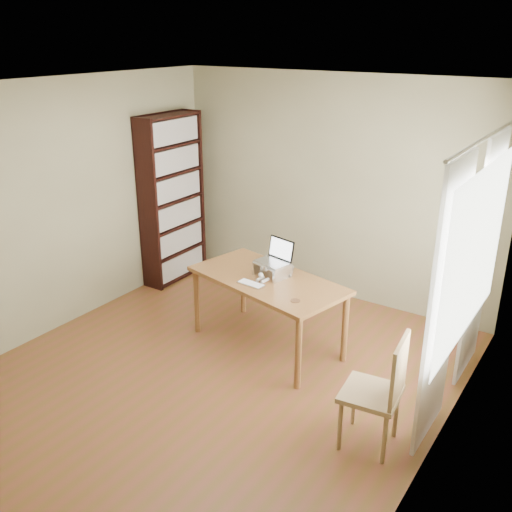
% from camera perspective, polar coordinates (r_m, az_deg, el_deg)
% --- Properties ---
extents(room, '(4.04, 4.54, 2.64)m').
position_cam_1_polar(room, '(4.87, -4.10, 1.05)').
color(room, brown).
rests_on(room, ground).
extents(bookshelf, '(0.30, 0.90, 2.10)m').
position_cam_1_polar(bookshelf, '(7.21, -8.37, 5.64)').
color(bookshelf, black).
rests_on(bookshelf, ground).
extents(curtains, '(0.03, 1.90, 2.25)m').
position_cam_1_polar(curtains, '(4.84, 20.09, -2.10)').
color(curtains, silver).
rests_on(curtains, ground).
extents(desk, '(1.70, 1.11, 0.75)m').
position_cam_1_polar(desk, '(5.62, 1.16, -3.02)').
color(desk, brown).
rests_on(desk, ground).
extents(laptop_stand, '(0.32, 0.25, 0.13)m').
position_cam_1_polar(laptop_stand, '(5.62, 1.61, -1.18)').
color(laptop_stand, silver).
rests_on(laptop_stand, desk).
extents(laptop, '(0.36, 0.33, 0.22)m').
position_cam_1_polar(laptop, '(5.62, 1.93, -0.00)').
color(laptop, silver).
rests_on(laptop, laptop_stand).
extents(keyboard, '(0.28, 0.14, 0.02)m').
position_cam_1_polar(keyboard, '(5.44, -0.51, -2.81)').
color(keyboard, silver).
rests_on(keyboard, desk).
extents(coaster, '(0.09, 0.09, 0.01)m').
position_cam_1_polar(coaster, '(5.14, 3.95, -4.48)').
color(coaster, brown).
rests_on(coaster, desk).
extents(cat, '(0.25, 0.49, 0.16)m').
position_cam_1_polar(cat, '(5.64, 1.95, -1.26)').
color(cat, '#433B35').
rests_on(cat, desk).
extents(chair, '(0.47, 0.47, 0.96)m').
position_cam_1_polar(chair, '(4.46, 12.37, -12.92)').
color(chair, tan).
rests_on(chair, ground).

